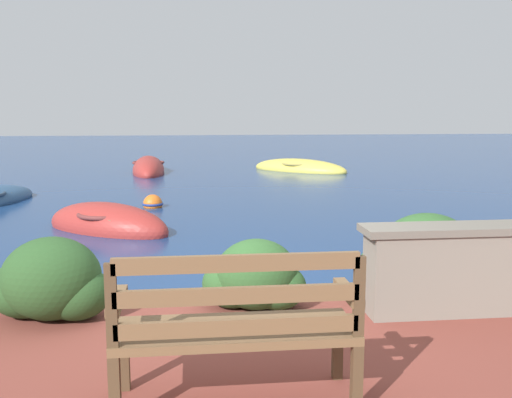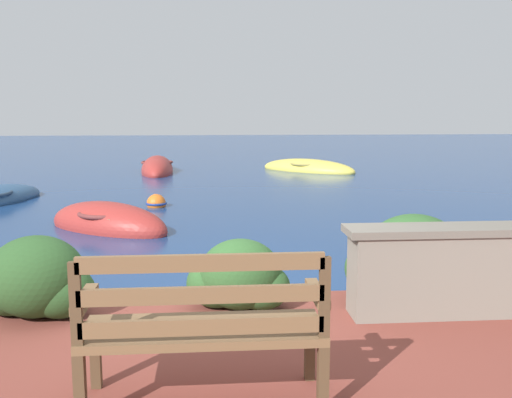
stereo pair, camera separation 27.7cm
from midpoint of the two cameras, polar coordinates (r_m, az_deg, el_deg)
The scene contains 10 objects.
ground_plane at distance 5.40m, azimuth -1.67°, elevation -11.66°, with size 80.00×80.00×0.00m.
park_bench at distance 3.27m, azimuth -2.84°, elevation -12.41°, with size 1.38×0.48×0.93m.
stone_wall at distance 5.14m, azimuth 23.14°, elevation -6.47°, with size 2.30×0.39×0.74m.
hedge_clump_left at distance 4.98m, azimuth -19.73°, elevation -7.78°, with size 0.99×0.71×0.67m.
hedge_clump_centre at distance 4.88m, azimuth -0.10°, elevation -7.95°, with size 0.88×0.63×0.60m.
hedge_clump_right at distance 5.28m, azimuth 16.74°, elevation -6.18°, with size 1.14×0.82×0.78m.
rowboat_nearest at distance 9.44m, azimuth -13.75°, elevation -2.57°, with size 2.43×2.10×0.78m.
rowboat_far at distance 18.17m, azimuth 5.65°, elevation 2.99°, with size 3.25×3.11×0.67m.
rowboat_outer at distance 18.01m, azimuth -9.41°, elevation 2.91°, with size 1.18×3.43×0.87m.
mooring_buoy at distance 11.46m, azimuth -9.27°, elevation -0.44°, with size 0.42×0.42×0.38m.
Camera 2 is at (-0.12, -5.06, 1.89)m, focal length 40.00 mm.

